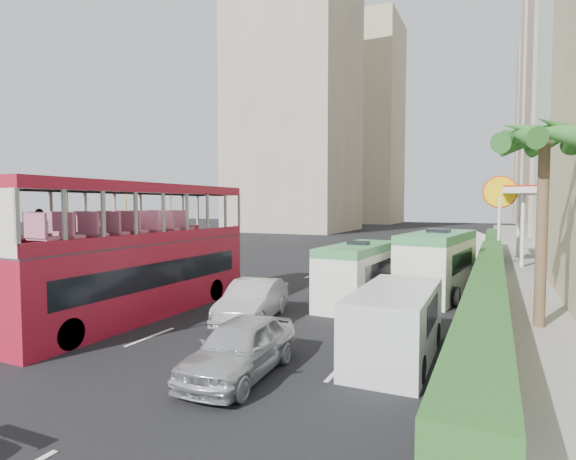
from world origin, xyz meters
The scene contains 18 objects.
ground_plane centered at (0.00, 0.00, 0.00)m, with size 200.00×200.00×0.00m, color black.
double_decker_bus centered at (-6.00, 0.00, 2.53)m, with size 2.50×11.00×5.06m, color maroon.
car_silver_lane_a centered at (-1.61, 1.15, 0.00)m, with size 1.57×4.50×1.48m, color #B8BBC0.
car_silver_lane_b centered at (0.70, -3.57, 0.00)m, with size 1.69×4.20×1.43m, color #B8BBC0.
van_asset centered at (0.81, 17.18, 0.00)m, with size 2.30×5.00×1.39m, color silver.
minibus_near centered at (1.06, 5.67, 1.27)m, with size 1.92×5.75×2.55m, color silver.
minibus_far centered at (3.98, 8.90, 1.48)m, with size 2.23×6.69×2.96m, color silver.
panel_van_near centered at (3.96, -0.66, 0.97)m, with size 1.95×4.87×1.95m, color silver.
panel_van_far centered at (4.19, 21.98, 1.14)m, with size 2.28×5.70×2.28m, color silver.
sidewalk centered at (9.00, 25.00, 0.09)m, with size 6.00×120.00×0.18m, color #99968C.
kerb_wall centered at (6.20, 14.00, 0.68)m, with size 0.30×44.00×1.00m, color silver.
hedge centered at (6.20, 14.00, 1.53)m, with size 1.10×44.00×0.70m, color #2D6626.
palm_tree centered at (7.80, 4.00, 3.38)m, with size 0.36×0.36×6.40m, color brown.
shell_station centered at (10.00, 23.00, 2.75)m, with size 6.50×8.00×5.50m, color silver.
tower_far_a centered at (17.00, 82.00, 22.00)m, with size 14.00×14.00×44.00m, color #C0AE89.
tower_far_b centered at (17.00, 104.00, 20.00)m, with size 14.00×14.00×40.00m, color #B4A48E.
tower_left_a centered at (-24.00, 55.00, 26.00)m, with size 18.00×18.00×52.00m, color #B4A48E.
tower_left_b centered at (-22.00, 90.00, 23.00)m, with size 16.00×16.00×46.00m, color #C0AE89.
Camera 1 is at (6.42, -13.03, 4.26)m, focal length 28.00 mm.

